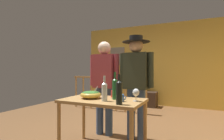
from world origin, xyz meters
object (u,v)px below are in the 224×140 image
object	(u,v)px
stair_railing	(118,90)
serving_table	(103,106)
mug_blue	(121,98)
wine_bottle_dark	(119,92)
mug_red	(114,94)
wine_bottle_clear	(104,91)
flat_screen_tv	(142,84)
framed_picture	(117,56)
wine_bottle_green	(115,88)
tv_console	(142,99)
person_standing_left	(104,80)
salad_bowl	(91,94)
person_standing_right	(136,77)
wine_glass	(136,93)

from	to	relation	value
stair_railing	serving_table	xyz separation A→B (m)	(0.76, -2.31, 0.07)
serving_table	mug_blue	xyz separation A→B (m)	(0.30, -0.06, 0.14)
wine_bottle_dark	mug_red	world-z (taller)	wine_bottle_dark
stair_railing	wine_bottle_clear	bearing A→B (deg)	-70.65
flat_screen_tv	wine_bottle_dark	size ratio (longest dim) A/B	1.42
framed_picture	wine_bottle_green	bearing A→B (deg)	-67.18
wine_bottle_green	mug_red	xyz separation A→B (m)	(-0.09, 0.16, -0.10)
mug_blue	wine_bottle_dark	bearing A→B (deg)	-73.99
flat_screen_tv	wine_bottle_green	size ratio (longest dim) A/B	1.33
tv_console	person_standing_left	world-z (taller)	person_standing_left
wine_bottle_dark	framed_picture	bearing A→B (deg)	113.62
wine_bottle_green	mug_red	bearing A→B (deg)	120.66
tv_console	salad_bowl	world-z (taller)	salad_bowl
serving_table	mug_blue	world-z (taller)	mug_blue
mug_blue	person_standing_right	size ratio (longest dim) A/B	0.07
flat_screen_tv	mug_red	size ratio (longest dim) A/B	4.52
stair_railing	person_standing_right	size ratio (longest dim) A/B	1.33
mug_red	wine_glass	bearing A→B (deg)	-24.56
wine_bottle_green	wine_bottle_dark	distance (m)	0.37
salad_bowl	mug_blue	xyz separation A→B (m)	(0.49, -0.05, -0.01)
serving_table	person_standing_right	world-z (taller)	person_standing_right
serving_table	mug_blue	distance (m)	0.33
salad_bowl	mug_red	xyz separation A→B (m)	(0.26, 0.23, -0.01)
framed_picture	wine_glass	bearing A→B (deg)	-63.17
wine_glass	mug_blue	world-z (taller)	wine_glass
wine_glass	wine_bottle_clear	xyz separation A→B (m)	(-0.38, -0.16, 0.02)
flat_screen_tv	stair_railing	bearing A→B (deg)	-114.38
wine_bottle_dark	mug_red	size ratio (longest dim) A/B	3.19
salad_bowl	person_standing_left	world-z (taller)	person_standing_left
serving_table	stair_railing	bearing A→B (deg)	108.32
salad_bowl	wine_bottle_dark	size ratio (longest dim) A/B	0.84
serving_table	person_standing_left	distance (m)	0.75
framed_picture	wine_bottle_clear	size ratio (longest dim) A/B	1.84
framed_picture	person_standing_left	size ratio (longest dim) A/B	0.37
tv_console	framed_picture	bearing A→B (deg)	163.75
tv_console	mug_blue	distance (m)	3.46
tv_console	person_standing_right	world-z (taller)	person_standing_right
salad_bowl	mug_red	bearing A→B (deg)	42.39
tv_console	wine_glass	distance (m)	3.41
flat_screen_tv	mug_blue	size ratio (longest dim) A/B	4.32
wine_bottle_green	person_standing_right	distance (m)	0.57
tv_console	wine_glass	size ratio (longest dim) A/B	5.42
serving_table	person_standing_left	xyz separation A→B (m)	(-0.29, 0.61, 0.32)
wine_bottle_clear	wine_bottle_dark	distance (m)	0.29
framed_picture	wine_glass	size ratio (longest dim) A/B	3.72
wine_bottle_green	person_standing_right	xyz separation A→B (m)	(0.14, 0.54, 0.13)
wine_bottle_green	serving_table	bearing A→B (deg)	-157.26
framed_picture	person_standing_right	size ratio (longest dim) A/B	0.36
tv_console	wine_bottle_dark	distance (m)	3.67
wine_bottle_clear	mug_red	distance (m)	0.36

